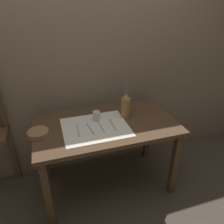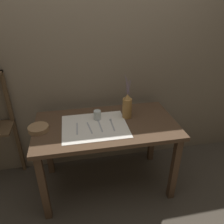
# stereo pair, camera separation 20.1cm
# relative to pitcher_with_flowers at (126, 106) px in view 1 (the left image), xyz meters

# --- Properties ---
(ground_plane) EXTENTS (12.00, 12.00, 0.00)m
(ground_plane) POSITION_rel_pitcher_with_flowers_xyz_m (-0.22, -0.09, -0.88)
(ground_plane) COLOR #473F35
(stone_wall_back) EXTENTS (7.00, 0.06, 2.40)m
(stone_wall_back) POSITION_rel_pitcher_with_flowers_xyz_m (-0.22, 0.39, 0.32)
(stone_wall_back) COLOR #7A6B56
(stone_wall_back) RESTS_ON ground_plane
(wooden_table) EXTENTS (1.33, 0.73, 0.77)m
(wooden_table) POSITION_rel_pitcher_with_flowers_xyz_m (-0.22, -0.09, -0.22)
(wooden_table) COLOR #4C3523
(wooden_table) RESTS_ON ground_plane
(linen_cloth) EXTENTS (0.60, 0.50, 0.00)m
(linen_cloth) POSITION_rel_pitcher_with_flowers_xyz_m (-0.33, -0.11, -0.11)
(linen_cloth) COLOR white
(linen_cloth) RESTS_ON wooden_table
(pitcher_with_flowers) EXTENTS (0.09, 0.09, 0.44)m
(pitcher_with_flowers) POSITION_rel_pitcher_with_flowers_xyz_m (0.00, 0.00, 0.00)
(pitcher_with_flowers) COLOR olive
(pitcher_with_flowers) RESTS_ON wooden_table
(wooden_bowl) EXTENTS (0.18, 0.18, 0.04)m
(wooden_bowl) POSITION_rel_pitcher_with_flowers_xyz_m (-0.84, -0.09, -0.09)
(wooden_bowl) COLOR #8E6B47
(wooden_bowl) RESTS_ON wooden_table
(glass_tumbler_near) EXTENTS (0.07, 0.07, 0.09)m
(glass_tumbler_near) POSITION_rel_pitcher_with_flowers_xyz_m (-0.29, 0.01, -0.07)
(glass_tumbler_near) COLOR silver
(glass_tumbler_near) RESTS_ON wooden_table
(fork_inner) EXTENTS (0.02, 0.20, 0.00)m
(fork_inner) POSITION_rel_pitcher_with_flowers_xyz_m (-0.50, -0.12, -0.11)
(fork_inner) COLOR #A8A8AD
(fork_inner) RESTS_ON wooden_table
(knife_center) EXTENTS (0.04, 0.19, 0.00)m
(knife_center) POSITION_rel_pitcher_with_flowers_xyz_m (-0.39, -0.13, -0.11)
(knife_center) COLOR #A8A8AD
(knife_center) RESTS_ON wooden_table
(spoon_inner) EXTENTS (0.03, 0.21, 0.02)m
(spoon_inner) POSITION_rel_pitcher_with_flowers_xyz_m (-0.29, -0.07, -0.11)
(spoon_inner) COLOR #A8A8AD
(spoon_inner) RESTS_ON wooden_table
(spoon_outer) EXTENTS (0.02, 0.21, 0.02)m
(spoon_outer) POSITION_rel_pitcher_with_flowers_xyz_m (-0.17, -0.07, -0.11)
(spoon_outer) COLOR #A8A8AD
(spoon_outer) RESTS_ON wooden_table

